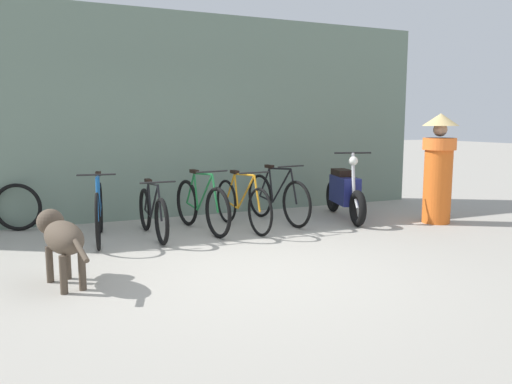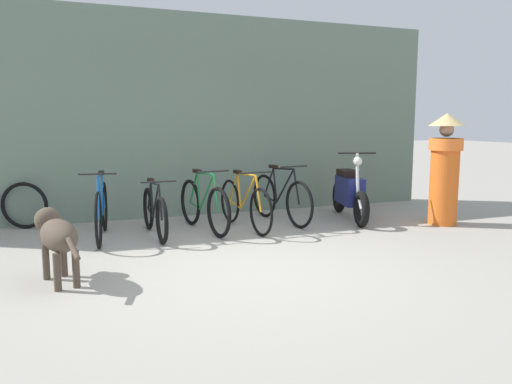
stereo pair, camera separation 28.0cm
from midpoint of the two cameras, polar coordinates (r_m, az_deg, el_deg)
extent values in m
plane|color=#9E998E|center=(5.39, -2.07, -8.67)|extent=(60.00, 60.00, 0.00)
cube|color=slate|center=(8.31, -10.55, 8.54)|extent=(9.31, 0.20, 3.29)
torus|color=black|center=(6.38, -18.84, -3.21)|extent=(0.14, 0.71, 0.71)
torus|color=black|center=(7.40, -18.39, -1.69)|extent=(0.14, 0.71, 0.71)
cylinder|color=#1959A5|center=(6.74, -18.74, -0.64)|extent=(0.10, 0.51, 0.58)
cylinder|color=#1959A5|center=(7.04, -18.60, -0.43)|extent=(0.05, 0.13, 0.54)
cylinder|color=#1959A5|center=(6.76, -18.82, 1.65)|extent=(0.11, 0.60, 0.06)
cylinder|color=#1959A5|center=(7.21, -18.46, -2.15)|extent=(0.08, 0.39, 0.08)
cylinder|color=#1959A5|center=(7.22, -18.53, 0.00)|extent=(0.07, 0.31, 0.49)
cylinder|color=#1959A5|center=(6.41, -18.91, -0.83)|extent=(0.05, 0.18, 0.52)
cube|color=black|center=(7.05, -18.69, 2.00)|extent=(0.09, 0.19, 0.05)
cylinder|color=black|center=(6.45, -18.99, 1.88)|extent=(0.46, 0.09, 0.02)
torus|color=black|center=(6.44, -11.97, -3.31)|extent=(0.07, 0.61, 0.61)
torus|color=black|center=(7.36, -13.63, -1.95)|extent=(0.07, 0.61, 0.61)
cylinder|color=black|center=(6.76, -12.72, -1.09)|extent=(0.04, 0.47, 0.51)
cylinder|color=black|center=(7.03, -13.19, -0.89)|extent=(0.03, 0.12, 0.46)
cylinder|color=black|center=(6.77, -12.86, 0.88)|extent=(0.04, 0.55, 0.06)
cylinder|color=black|center=(7.19, -13.35, -2.36)|extent=(0.04, 0.36, 0.07)
cylinder|color=black|center=(7.20, -13.48, -0.51)|extent=(0.03, 0.29, 0.43)
cylinder|color=black|center=(6.47, -12.17, -1.27)|extent=(0.03, 0.17, 0.45)
cube|color=black|center=(7.04, -13.33, 1.24)|extent=(0.07, 0.18, 0.05)
cylinder|color=black|center=(6.50, -12.37, 1.09)|extent=(0.46, 0.03, 0.02)
torus|color=black|center=(6.70, -5.58, -2.37)|extent=(0.16, 0.69, 0.69)
torus|color=black|center=(7.58, -8.95, -1.22)|extent=(0.16, 0.69, 0.69)
cylinder|color=#1E7238|center=(7.00, -7.01, -0.08)|extent=(0.10, 0.49, 0.57)
cylinder|color=#1E7238|center=(7.26, -7.97, 0.05)|extent=(0.05, 0.13, 0.52)
cylinder|color=#1E7238|center=(7.01, -7.22, 2.06)|extent=(0.12, 0.56, 0.06)
cylinder|color=#1E7238|center=(7.41, -8.37, -1.61)|extent=(0.09, 0.37, 0.08)
cylinder|color=#1E7238|center=(7.42, -8.57, 0.41)|extent=(0.07, 0.30, 0.48)
cylinder|color=#1E7238|center=(6.72, -5.89, -0.17)|extent=(0.05, 0.18, 0.51)
cube|color=black|center=(7.27, -8.18, 2.35)|extent=(0.10, 0.19, 0.05)
cylinder|color=black|center=(6.75, -6.21, 2.34)|extent=(0.46, 0.09, 0.02)
torus|color=black|center=(6.78, -0.73, -2.31)|extent=(0.10, 0.67, 0.67)
torus|color=black|center=(7.72, -4.45, -1.06)|extent=(0.10, 0.67, 0.67)
cylinder|color=orange|center=(7.10, -2.30, -0.06)|extent=(0.08, 0.53, 0.55)
cylinder|color=orange|center=(7.38, -3.35, 0.10)|extent=(0.04, 0.14, 0.51)
cylinder|color=orange|center=(7.12, -2.50, 1.99)|extent=(0.08, 0.61, 0.06)
cylinder|color=orange|center=(7.54, -3.82, -1.46)|extent=(0.06, 0.40, 0.08)
cylinder|color=orange|center=(7.55, -4.01, 0.47)|extent=(0.06, 0.32, 0.47)
cylinder|color=orange|center=(6.81, -1.05, -0.20)|extent=(0.04, 0.19, 0.49)
cube|color=black|center=(7.39, -3.55, 2.30)|extent=(0.09, 0.19, 0.05)
cylinder|color=black|center=(6.84, -1.37, 2.23)|extent=(0.46, 0.07, 0.02)
torus|color=black|center=(7.32, 3.57, -1.42)|extent=(0.14, 0.70, 0.70)
torus|color=black|center=(8.16, -0.53, -0.43)|extent=(0.14, 0.70, 0.70)
cylinder|color=black|center=(7.61, 1.88, 0.68)|extent=(0.10, 0.50, 0.58)
cylinder|color=black|center=(7.85, 0.71, 0.78)|extent=(0.05, 0.13, 0.53)
cylinder|color=black|center=(7.62, 1.68, 2.68)|extent=(0.11, 0.58, 0.06)
cylinder|color=black|center=(8.00, 0.17, -0.79)|extent=(0.08, 0.38, 0.08)
cylinder|color=black|center=(8.01, -0.02, 1.12)|extent=(0.07, 0.30, 0.49)
cylinder|color=black|center=(7.34, 3.25, 0.61)|extent=(0.05, 0.18, 0.52)
cube|color=black|center=(7.86, 0.51, 2.94)|extent=(0.09, 0.19, 0.05)
cylinder|color=black|center=(7.37, 2.93, 2.95)|extent=(0.46, 0.09, 0.02)
torus|color=black|center=(7.55, 10.50, -1.85)|extent=(0.25, 0.56, 0.55)
torus|color=black|center=(8.73, 7.87, -0.47)|extent=(0.25, 0.56, 0.55)
cube|color=navy|center=(8.11, 9.12, 0.24)|extent=(0.48, 0.83, 0.43)
cube|color=black|center=(8.21, 8.87, 2.21)|extent=(0.36, 0.55, 0.10)
cylinder|color=silver|center=(7.70, 10.04, 2.12)|extent=(0.09, 0.15, 0.62)
cylinder|color=silver|center=(7.62, 10.30, -1.01)|extent=(0.10, 0.22, 0.22)
cylinder|color=black|center=(7.72, 9.99, 4.43)|extent=(0.57, 0.18, 0.03)
sphere|color=silver|center=(7.70, 10.04, 3.52)|extent=(0.17, 0.17, 0.14)
ellipsoid|color=#4C3F33|center=(5.08, -22.60, -4.83)|extent=(0.47, 0.74, 0.31)
cylinder|color=#4C3F33|center=(5.33, -23.94, -7.58)|extent=(0.08, 0.08, 0.36)
cylinder|color=#4C3F33|center=(5.37, -22.17, -7.37)|extent=(0.08, 0.08, 0.36)
cylinder|color=#4C3F33|center=(4.93, -22.70, -8.74)|extent=(0.08, 0.08, 0.36)
cylinder|color=#4C3F33|center=(4.97, -20.80, -8.50)|extent=(0.08, 0.08, 0.36)
sphere|color=#4C3F33|center=(5.46, -23.83, -3.13)|extent=(0.32, 0.32, 0.26)
ellipsoid|color=#4C3F33|center=(5.57, -24.10, -3.15)|extent=(0.14, 0.17, 0.10)
cylinder|color=#4C3F33|center=(4.65, -21.03, -6.29)|extent=(0.12, 0.30, 0.17)
cylinder|color=orange|center=(8.09, 19.12, 1.22)|extent=(0.48, 0.48, 1.31)
cylinder|color=orange|center=(8.05, 19.31, 5.21)|extent=(0.57, 0.57, 0.18)
sphere|color=tan|center=(8.04, 19.38, 6.74)|extent=(0.24, 0.24, 0.21)
cone|color=tan|center=(8.04, 19.43, 7.81)|extent=(0.62, 0.62, 0.19)
torus|color=black|center=(7.94, -26.53, -1.57)|extent=(0.66, 0.28, 0.69)
camera|label=1|loc=(0.14, -91.25, -0.18)|focal=35.00mm
camera|label=2|loc=(0.14, 88.75, 0.18)|focal=35.00mm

